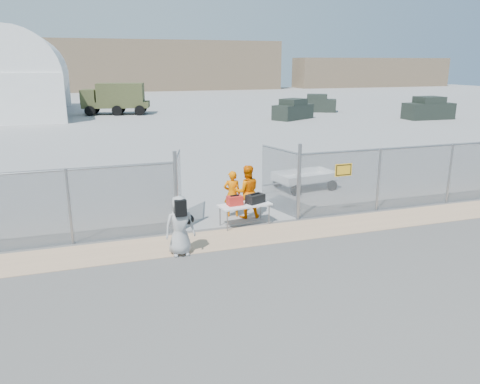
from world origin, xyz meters
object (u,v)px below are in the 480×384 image
object	(u,v)px
security_worker_left	(232,194)
visitor	(180,226)
folding_table	(245,215)
security_worker_right	(247,192)
utility_trailer	(305,180)

from	to	relation	value
security_worker_left	visitor	distance (m)	3.48
folding_table	visitor	world-z (taller)	visitor
security_worker_left	security_worker_right	size ratio (longest dim) A/B	0.88
folding_table	utility_trailer	size ratio (longest dim) A/B	0.52
security_worker_right	visitor	distance (m)	3.61
folding_table	security_worker_left	bearing A→B (deg)	88.42
visitor	security_worker_right	bearing A→B (deg)	41.10
visitor	utility_trailer	world-z (taller)	visitor
security_worker_right	utility_trailer	size ratio (longest dim) A/B	0.56
security_worker_left	security_worker_right	bearing A→B (deg)	162.76
folding_table	visitor	xyz separation A→B (m)	(-2.38, -1.67, 0.46)
utility_trailer	security_worker_right	bearing A→B (deg)	-149.91
security_worker_left	visitor	xyz separation A→B (m)	(-2.27, -2.63, 0.03)
security_worker_left	folding_table	bearing A→B (deg)	108.67
folding_table	security_worker_left	distance (m)	1.06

